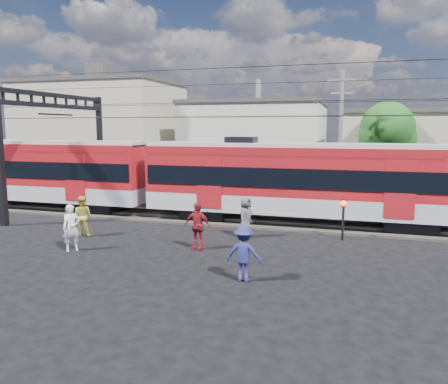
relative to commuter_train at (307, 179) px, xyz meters
The scene contains 17 objects.
ground 9.56m from the commuter_train, 120.19° to the right, with size 120.00×120.00×0.00m, color black.
track_bed 5.21m from the commuter_train, behind, with size 70.00×3.40×0.12m, color #2D2823.
rail_near 5.21m from the commuter_train, behind, with size 70.00×0.12×0.12m, color #59544C.
rail_far 5.21m from the commuter_train, behind, with size 70.00×0.12×0.12m, color #59544C.
commuter_train is the anchor object (origin of this frame).
catenary 13.58m from the commuter_train, behind, with size 70.00×9.30×7.52m.
building_west 27.02m from the commuter_train, 143.54° to the left, with size 14.28×10.20×9.30m.
building_midwest 20.17m from the commuter_train, 109.30° to the left, with size 12.24×12.24×7.30m.
building_mideast 18.54m from the commuter_train, 59.71° to the left, with size 16.32×10.20×6.30m.
utility_pole_mid 7.44m from the commuter_train, 79.12° to the left, with size 1.80×0.24×8.50m.
tree_near 11.29m from the commuter_train, 65.82° to the left, with size 3.82×3.64×6.72m.
pedestrian_a 11.42m from the commuter_train, 139.21° to the right, with size 0.69×0.45×1.89m, color silver.
pedestrian_b 11.02m from the commuter_train, 151.80° to the right, with size 0.90×0.70×1.86m, color gold.
pedestrian_c 9.03m from the commuter_train, 96.67° to the right, with size 1.20×0.69×1.86m, color navy.
pedestrian_d 7.04m from the commuter_train, 123.19° to the right, with size 1.14×0.47×1.95m, color maroon.
pedestrian_e 4.32m from the commuter_train, 125.38° to the right, with size 0.91×0.60×1.87m, color #4D4C51.
crossing_signal 3.35m from the commuter_train, 53.10° to the right, with size 0.26×0.26×1.82m.
Camera 1 is at (6.90, -14.11, 4.96)m, focal length 35.00 mm.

